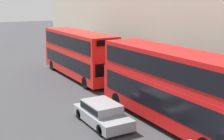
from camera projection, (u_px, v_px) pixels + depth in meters
bus_leading at (171, 84)px, 17.51m from camera, size 2.59×11.10×4.33m
bus_second_in_queue at (78, 52)px, 28.55m from camera, size 2.59×11.24×4.21m
car_hatchback at (102, 113)px, 17.84m from camera, size 1.83×4.25×1.29m
pedestrian at (102, 67)px, 29.48m from camera, size 0.36×0.36×1.77m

